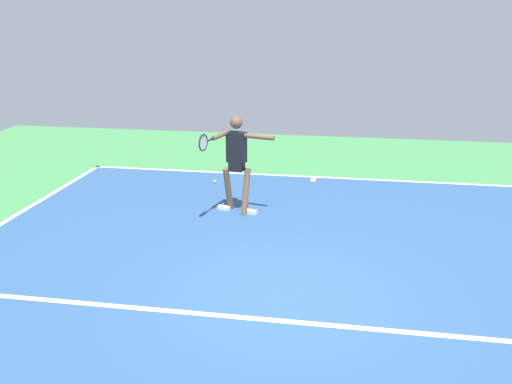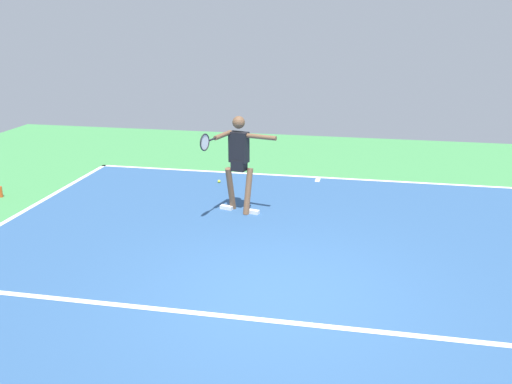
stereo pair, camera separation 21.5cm
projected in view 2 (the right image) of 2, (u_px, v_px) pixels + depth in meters
ground_plane at (279, 295)px, 7.35m from camera, size 20.03×20.03×0.00m
court_surface at (279, 295)px, 7.35m from camera, size 10.46×11.32×0.00m
court_line_baseline_near at (319, 177)px, 12.59m from camera, size 10.46×0.10×0.01m
court_line_service at (271, 321)px, 6.74m from camera, size 7.84×0.10×0.01m
court_line_centre_mark at (318, 180)px, 12.40m from camera, size 0.10×0.30×0.01m
tennis_player at (238, 158)px, 10.10m from camera, size 1.14×1.18×1.80m
tennis_ball_centre_court at (219, 181)px, 12.18m from camera, size 0.07×0.07×0.07m
water_bottle at (1, 192)px, 11.22m from camera, size 0.07×0.07×0.22m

